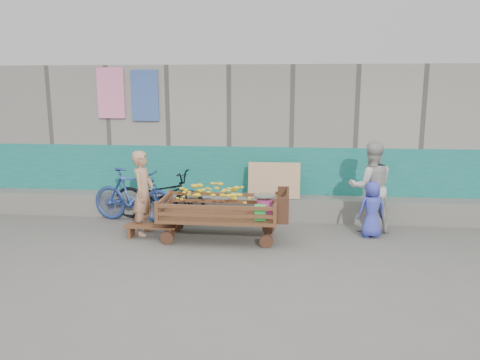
# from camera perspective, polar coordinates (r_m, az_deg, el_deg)

# --- Properties ---
(ground) EXTENTS (80.00, 80.00, 0.00)m
(ground) POSITION_cam_1_polar(r_m,az_deg,el_deg) (7.14, 1.05, -9.84)
(ground) COLOR #5F5D57
(ground) RESTS_ON ground
(building_wall) EXTENTS (12.00, 3.50, 3.00)m
(building_wall) POSITION_cam_1_polar(r_m,az_deg,el_deg) (10.76, 2.93, 5.37)
(building_wall) COLOR gray
(building_wall) RESTS_ON ground
(banana_cart) EXTENTS (2.17, 0.99, 0.93)m
(banana_cart) POSITION_cam_1_polar(r_m,az_deg,el_deg) (7.95, -2.82, -2.89)
(banana_cart) COLOR brown
(banana_cart) RESTS_ON ground
(bench) EXTENTS (0.90, 0.27, 0.22)m
(bench) POSITION_cam_1_polar(r_m,az_deg,el_deg) (8.28, -10.79, -5.81)
(bench) COLOR brown
(bench) RESTS_ON ground
(vendor_man) EXTENTS (0.39, 0.57, 1.49)m
(vendor_man) POSITION_cam_1_polar(r_m,az_deg,el_deg) (8.38, -11.72, -1.55)
(vendor_man) COLOR tan
(vendor_man) RESTS_ON ground
(woman) EXTENTS (0.84, 0.68, 1.63)m
(woman) POSITION_cam_1_polar(r_m,az_deg,el_deg) (8.67, 15.64, -0.82)
(woman) COLOR beige
(woman) RESTS_ON ground
(child) EXTENTS (0.55, 0.43, 0.98)m
(child) POSITION_cam_1_polar(r_m,az_deg,el_deg) (8.41, 15.78, -3.47)
(child) COLOR #3B45BB
(child) RESTS_ON ground
(bicycle_dark) EXTENTS (1.94, 0.87, 0.99)m
(bicycle_dark) POSITION_cam_1_polar(r_m,az_deg,el_deg) (9.27, -9.81, -1.84)
(bicycle_dark) COLOR black
(bicycle_dark) RESTS_ON ground
(bicycle_blue) EXTENTS (1.81, 0.86, 1.05)m
(bicycle_blue) POSITION_cam_1_polar(r_m,az_deg,el_deg) (9.21, -12.82, -1.85)
(bicycle_blue) COLOR navy
(bicycle_blue) RESTS_ON ground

